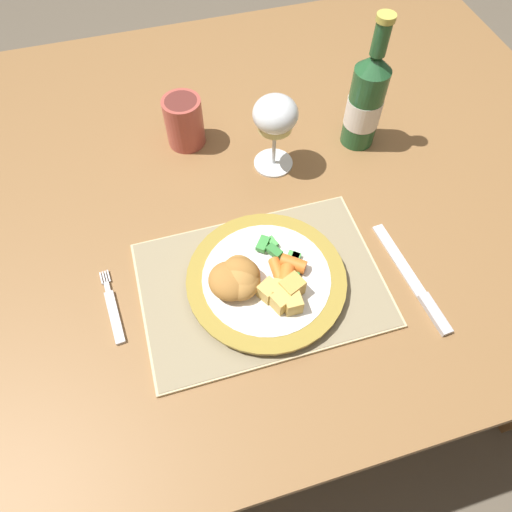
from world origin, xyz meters
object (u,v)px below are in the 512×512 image
at_px(bottle, 366,101).
at_px(table_knife, 416,286).
at_px(drinking_cup, 184,121).
at_px(dinner_plate, 266,280).
at_px(fork, 113,311).
at_px(wine_glass, 275,118).
at_px(dining_table, 248,201).

bearing_deg(bottle, table_knife, -96.69).
bearing_deg(drinking_cup, dinner_plate, -81.13).
bearing_deg(fork, table_knife, -10.86).
distance_m(wine_glass, drinking_cup, 0.19).
distance_m(dining_table, dinner_plate, 0.26).
xyz_separation_m(fork, wine_glass, (0.32, 0.23, 0.11)).
height_order(dining_table, dinner_plate, dinner_plate).
height_order(dinner_plate, fork, dinner_plate).
distance_m(fork, table_knife, 0.47).
relative_size(bottle, drinking_cup, 2.61).
relative_size(table_knife, bottle, 0.85).
height_order(dinner_plate, table_knife, dinner_plate).
bearing_deg(dining_table, bottle, 6.79).
xyz_separation_m(dinner_plate, bottle, (0.26, 0.26, 0.08)).
height_order(wine_glass, drinking_cup, wine_glass).
bearing_deg(table_knife, drinking_cup, 123.73).
xyz_separation_m(dining_table, table_knife, (0.19, -0.30, 0.08)).
bearing_deg(dinner_plate, wine_glass, 70.19).
distance_m(dinner_plate, bottle, 0.38).
relative_size(fork, drinking_cup, 1.37).
distance_m(fork, drinking_cup, 0.38).
relative_size(dinner_plate, drinking_cup, 2.58).
xyz_separation_m(dining_table, drinking_cup, (-0.09, 0.12, 0.13)).
distance_m(dinner_plate, wine_glass, 0.28).
height_order(dining_table, drinking_cup, drinking_cup).
bearing_deg(dining_table, table_knife, -57.92).
height_order(dining_table, wine_glass, wine_glass).
height_order(table_knife, bottle, bottle).
height_order(bottle, drinking_cup, bottle).
xyz_separation_m(bottle, drinking_cup, (-0.32, 0.09, -0.04)).
xyz_separation_m(fork, drinking_cup, (0.18, 0.33, 0.05)).
distance_m(wine_glass, bottle, 0.18).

